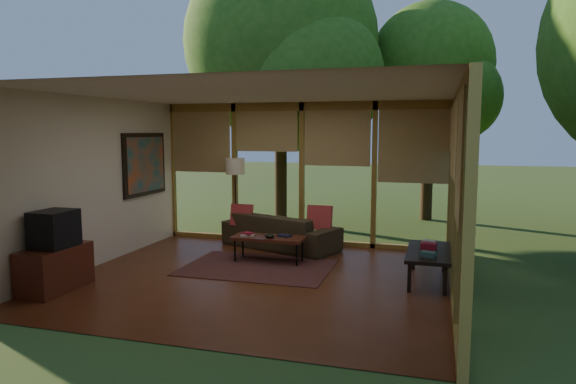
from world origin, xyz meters
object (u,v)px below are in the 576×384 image
(coffee_table, at_px, (269,239))
(side_console, at_px, (428,253))
(floor_lamp, at_px, (235,171))
(television, at_px, (54,229))
(media_cabinet, at_px, (55,269))
(sofa, at_px, (281,231))

(coffee_table, height_order, side_console, side_console)
(floor_lamp, height_order, side_console, floor_lamp)
(television, height_order, side_console, television)
(coffee_table, bearing_deg, media_cabinet, -135.45)
(television, bearing_deg, coffee_table, 44.79)
(sofa, distance_m, floor_lamp, 1.42)
(floor_lamp, bearing_deg, coffee_table, -46.79)
(media_cabinet, bearing_deg, television, 0.00)
(floor_lamp, bearing_deg, media_cabinet, -110.85)
(television, distance_m, floor_lamp, 3.63)
(media_cabinet, height_order, side_console, media_cabinet)
(floor_lamp, distance_m, coffee_table, 1.81)
(television, xyz_separation_m, floor_lamp, (1.26, 3.36, 0.56))
(coffee_table, bearing_deg, floor_lamp, 133.21)
(media_cabinet, bearing_deg, sofa, 56.39)
(sofa, bearing_deg, television, 76.63)
(side_console, bearing_deg, coffee_table, 170.71)
(media_cabinet, xyz_separation_m, side_console, (4.87, 1.85, 0.11))
(television, bearing_deg, floor_lamp, 69.45)
(media_cabinet, distance_m, television, 0.55)
(television, relative_size, floor_lamp, 0.33)
(sofa, xyz_separation_m, media_cabinet, (-2.20, -3.31, -0.02))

